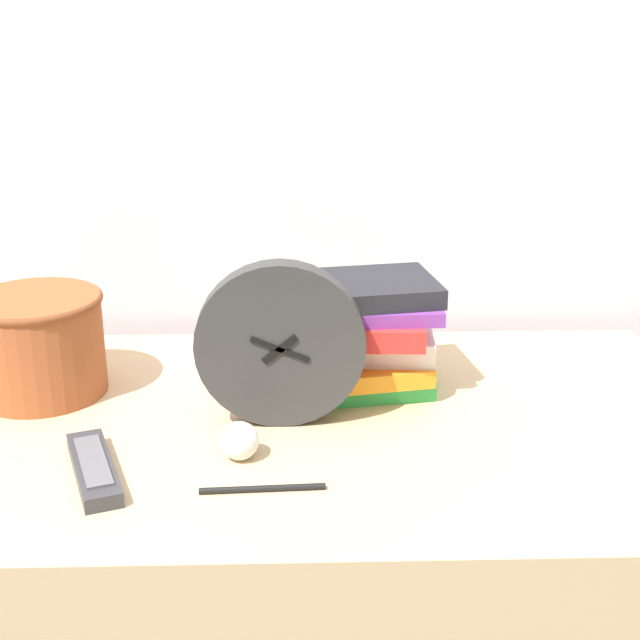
{
  "coord_description": "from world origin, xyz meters",
  "views": [
    {
      "loc": [
        0.07,
        -0.8,
        1.34
      ],
      "look_at": [
        0.1,
        0.4,
        0.9
      ],
      "focal_mm": 50.0,
      "sensor_mm": 36.0,
      "label": 1
    }
  ],
  "objects_px": {
    "desk_clock": "(280,345)",
    "basket": "(38,342)",
    "pen": "(262,489)",
    "tv_remote": "(94,468)",
    "crumpled_paper_ball": "(240,441)",
    "book_stack": "(359,331)"
  },
  "relations": [
    {
      "from": "desk_clock",
      "to": "crumpled_paper_ball",
      "type": "bearing_deg",
      "value": -117.11
    },
    {
      "from": "desk_clock",
      "to": "tv_remote",
      "type": "bearing_deg",
      "value": -148.54
    },
    {
      "from": "desk_clock",
      "to": "tv_remote",
      "type": "relative_size",
      "value": 1.28
    },
    {
      "from": "desk_clock",
      "to": "tv_remote",
      "type": "xyz_separation_m",
      "value": [
        -0.23,
        -0.14,
        -0.11
      ]
    },
    {
      "from": "tv_remote",
      "to": "basket",
      "type": "bearing_deg",
      "value": 116.85
    },
    {
      "from": "desk_clock",
      "to": "pen",
      "type": "relative_size",
      "value": 1.52
    },
    {
      "from": "book_stack",
      "to": "tv_remote",
      "type": "height_order",
      "value": "book_stack"
    },
    {
      "from": "book_stack",
      "to": "pen",
      "type": "distance_m",
      "value": 0.34
    },
    {
      "from": "basket",
      "to": "book_stack",
      "type": "bearing_deg",
      "value": 0.74
    },
    {
      "from": "tv_remote",
      "to": "pen",
      "type": "relative_size",
      "value": 1.19
    },
    {
      "from": "desk_clock",
      "to": "basket",
      "type": "height_order",
      "value": "desk_clock"
    },
    {
      "from": "desk_clock",
      "to": "book_stack",
      "type": "distance_m",
      "value": 0.17
    },
    {
      "from": "basket",
      "to": "crumpled_paper_ball",
      "type": "xyz_separation_m",
      "value": [
        0.31,
        -0.21,
        -0.06
      ]
    },
    {
      "from": "crumpled_paper_ball",
      "to": "pen",
      "type": "distance_m",
      "value": 0.09
    },
    {
      "from": "tv_remote",
      "to": "desk_clock",
      "type": "bearing_deg",
      "value": 31.46
    },
    {
      "from": "pen",
      "to": "tv_remote",
      "type": "bearing_deg",
      "value": 168.41
    },
    {
      "from": "book_stack",
      "to": "basket",
      "type": "distance_m",
      "value": 0.48
    },
    {
      "from": "desk_clock",
      "to": "basket",
      "type": "bearing_deg",
      "value": 162.8
    },
    {
      "from": "book_stack",
      "to": "pen",
      "type": "xyz_separation_m",
      "value": [
        -0.14,
        -0.3,
        -0.09
      ]
    },
    {
      "from": "desk_clock",
      "to": "book_stack",
      "type": "xyz_separation_m",
      "value": [
        0.12,
        0.12,
        -0.03
      ]
    },
    {
      "from": "book_stack",
      "to": "tv_remote",
      "type": "relative_size",
      "value": 1.34
    },
    {
      "from": "book_stack",
      "to": "crumpled_paper_ball",
      "type": "xyz_separation_m",
      "value": [
        -0.17,
        -0.22,
        -0.07
      ]
    }
  ]
}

